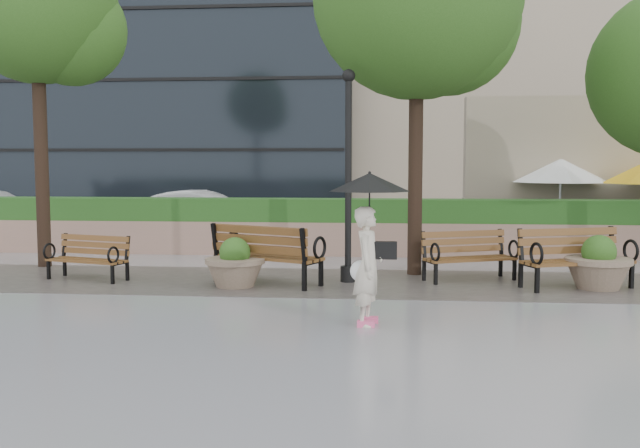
# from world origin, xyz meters

# --- Properties ---
(ground) EXTENTS (100.00, 100.00, 0.00)m
(ground) POSITION_xyz_m (0.00, 0.00, 0.00)
(ground) COLOR gray
(ground) RESTS_ON ground
(cobble_strip) EXTENTS (28.00, 3.20, 0.01)m
(cobble_strip) POSITION_xyz_m (0.00, 3.00, 0.01)
(cobble_strip) COLOR #383330
(cobble_strip) RESTS_ON ground
(hedge_wall) EXTENTS (24.00, 0.80, 1.35)m
(hedge_wall) POSITION_xyz_m (0.00, 7.00, 0.66)
(hedge_wall) COLOR #946E5F
(hedge_wall) RESTS_ON ground
(asphalt_street) EXTENTS (40.00, 7.00, 0.00)m
(asphalt_street) POSITION_xyz_m (0.00, 11.00, 0.00)
(asphalt_street) COLOR black
(asphalt_street) RESTS_ON ground
(bench_1) EXTENTS (1.66, 1.04, 0.84)m
(bench_1) POSITION_xyz_m (-3.25, 2.81, 0.25)
(bench_1) COLOR brown
(bench_1) RESTS_ON ground
(bench_2) EXTENTS (2.17, 1.59, 1.09)m
(bench_2) POSITION_xyz_m (0.21, 2.69, 0.32)
(bench_2) COLOR brown
(bench_2) RESTS_ON ground
(bench_3) EXTENTS (1.84, 1.30, 0.93)m
(bench_3) POSITION_xyz_m (3.93, 3.41, 0.28)
(bench_3) COLOR brown
(bench_3) RESTS_ON ground
(bench_4) EXTENTS (2.09, 1.38, 1.05)m
(bench_4) POSITION_xyz_m (5.71, 2.77, 0.31)
(bench_4) COLOR brown
(bench_4) RESTS_ON ground
(planter_left) EXTENTS (1.07, 1.07, 0.90)m
(planter_left) POSITION_xyz_m (-0.32, 2.35, 0.35)
(planter_left) COLOR #7F6B56
(planter_left) RESTS_ON ground
(planter_right) EXTENTS (1.14, 1.14, 0.96)m
(planter_right) POSITION_xyz_m (6.09, 2.74, 0.38)
(planter_right) COLOR #7F6B56
(planter_right) RESTS_ON ground
(lamppost) EXTENTS (0.28, 0.28, 3.92)m
(lamppost) POSITION_xyz_m (1.66, 3.06, 1.72)
(lamppost) COLOR black
(lamppost) RESTS_ON ground
(tree_0) EXTENTS (3.42, 3.32, 7.18)m
(tree_0) POSITION_xyz_m (-4.75, 4.50, 5.36)
(tree_0) COLOR black
(tree_0) RESTS_ON ground
(tree_1) EXTENTS (4.06, 4.06, 7.49)m
(tree_1) POSITION_xyz_m (3.08, 4.14, 5.32)
(tree_1) COLOR black
(tree_1) RESTS_ON ground
(patio_umb_white) EXTENTS (2.50, 2.50, 2.30)m
(patio_umb_white) POSITION_xyz_m (6.93, 9.25, 1.99)
(patio_umb_white) COLOR black
(patio_umb_white) RESTS_ON ground
(car_right) EXTENTS (4.30, 1.61, 1.40)m
(car_right) POSITION_xyz_m (-2.93, 10.11, 0.70)
(car_right) COLOR silver
(car_right) RESTS_ON ground
(pedestrian) EXTENTS (1.13, 1.13, 2.08)m
(pedestrian) POSITION_xyz_m (2.13, -0.37, 1.27)
(pedestrian) COLOR beige
(pedestrian) RESTS_ON ground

